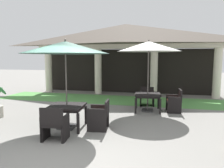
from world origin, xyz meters
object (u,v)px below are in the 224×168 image
Objects in this scene: patio_chair_near_foreground_east at (100,115)px; patio_chair_mid_left_east at (175,102)px; patio_chair_near_foreground_south at (55,124)px; patio_umbrella_mid_left at (149,47)px; patio_umbrella_near_foreground at (65,48)px; patio_table_mid_left at (148,96)px; patio_table_near_foreground at (67,108)px; patio_chair_mid_left_north at (147,97)px.

patio_chair_near_foreground_east is 0.97× the size of patio_chair_mid_left_east.
patio_chair_near_foreground_south is 0.32× the size of patio_umbrella_mid_left.
patio_table_mid_left is at bearing 50.62° from patio_umbrella_near_foreground.
patio_table_near_foreground is 3.47m from patio_table_mid_left.
patio_umbrella_near_foreground is 3.04× the size of patio_chair_near_foreground_east.
patio_chair_near_foreground_east is 2.84m from patio_table_mid_left.
patio_table_mid_left is 1.06m from patio_chair_mid_left_east.
patio_chair_near_foreground_east is 0.31× the size of patio_umbrella_mid_left.
patio_table_near_foreground is at bearing 0.00° from patio_umbrella_near_foreground.
patio_chair_mid_left_east reaches higher than patio_chair_near_foreground_south.
patio_table_near_foreground is 0.40× the size of patio_umbrella_mid_left.
patio_umbrella_mid_left is (2.20, 2.68, 0.15)m from patio_umbrella_near_foreground.
patio_umbrella_near_foreground is at bearing -129.38° from patio_table_mid_left.
patio_table_mid_left is (2.20, 2.68, 0.01)m from patio_table_near_foreground.
patio_chair_near_foreground_south is at bearing 135.06° from patio_chair_near_foreground_east.
patio_umbrella_near_foreground is 2.20m from patio_chair_near_foreground_east.
patio_table_mid_left reaches higher than patio_table_near_foreground.
patio_chair_near_foreground_south is at bearing -119.55° from patio_table_mid_left.
patio_umbrella_near_foreground reaches higher than patio_chair_near_foreground_east.
patio_umbrella_near_foreground is 2.46× the size of patio_table_mid_left.
patio_umbrella_near_foreground reaches higher than patio_table_mid_left.
patio_chair_near_foreground_south is at bearing -82.89° from patio_table_near_foreground.
patio_chair_near_foreground_east is at bearing -115.45° from patio_table_mid_left.
patio_chair_mid_left_east reaches higher than patio_table_mid_left.
patio_chair_mid_left_north is (2.10, 3.71, -0.22)m from patio_table_near_foreground.
patio_chair_near_foreground_south is at bearing -119.55° from patio_umbrella_mid_left.
patio_table_near_foreground is 4.27m from patio_chair_mid_left_north.
patio_chair_near_foreground_east is (0.98, 0.12, -0.19)m from patio_table_near_foreground.
patio_chair_near_foreground_east is 3.49m from patio_chair_mid_left_east.
patio_chair_near_foreground_south reaches higher than patio_table_mid_left.
patio_chair_mid_left_east is at bearing 5.62° from patio_umbrella_mid_left.
patio_table_near_foreground is 1.28× the size of patio_chair_near_foreground_east.
patio_chair_mid_left_east is 1.11× the size of patio_chair_mid_left_north.
patio_table_mid_left is at bearing 53.35° from patio_chair_near_foreground_south.
patio_umbrella_mid_left is at bearing 90.00° from patio_chair_mid_left_east.
patio_chair_mid_left_east is at bearing 40.67° from patio_umbrella_near_foreground.
patio_chair_mid_left_east is at bearing 43.29° from patio_chair_near_foreground_south.
patio_chair_mid_left_north is at bearing 45.19° from patio_chair_mid_left_east.
patio_chair_mid_left_east is (3.12, 3.77, -0.01)m from patio_chair_near_foreground_south.
patio_chair_mid_left_north is (2.10, 3.71, -1.99)m from patio_umbrella_near_foreground.
patio_chair_mid_left_north reaches higher than patio_table_mid_left.
patio_umbrella_near_foreground is (-0.00, 0.00, 1.77)m from patio_table_near_foreground.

